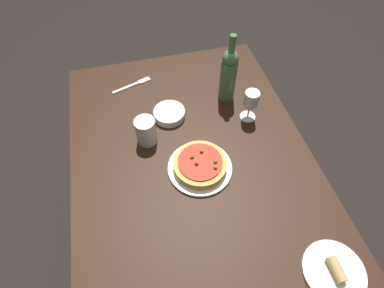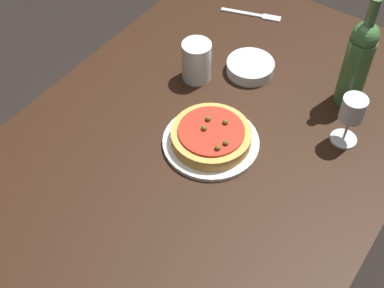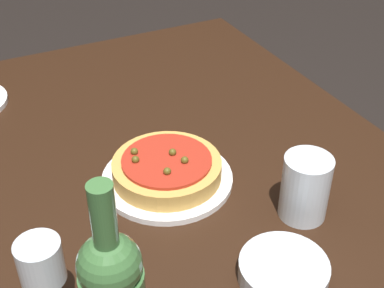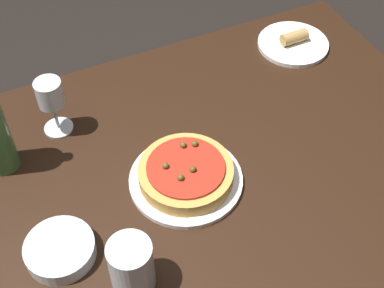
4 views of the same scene
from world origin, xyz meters
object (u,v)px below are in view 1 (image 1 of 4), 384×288
fork (134,84)px  side_plate (334,271)px  wine_bottle (229,74)px  side_bowl (169,114)px  dining_table (194,176)px  wine_glass (251,100)px  pizza (200,164)px  dinner_plate (200,168)px  water_cup (146,131)px

fork → side_plate: 1.10m
wine_bottle → side_bowl: 0.30m
dining_table → fork: 0.54m
wine_glass → pizza: bearing=-52.7°
dinner_plate → side_bowl: side_bowl is taller
fork → water_cup: bearing=-106.3°
wine_glass → dinner_plate: bearing=-52.7°
pizza → wine_glass: wine_glass is taller
water_cup → fork: bearing=-178.2°
dining_table → wine_bottle: 0.45m
dinner_plate → wine_bottle: 0.42m
side_plate → pizza: bearing=-146.7°
fork → wine_bottle: bearing=-43.2°
pizza → wine_bottle: wine_bottle is taller
wine_bottle → wine_glass: bearing=21.6°
pizza → side_plate: bearing=33.3°
dining_table → water_cup: size_ratio=11.66×
pizza → wine_bottle: bearing=148.1°
dinner_plate → fork: bearing=-160.9°
pizza → wine_glass: size_ratio=1.41×
dinner_plate → side_bowl: bearing=-168.5°
dinner_plate → fork: size_ratio=1.28×
side_bowl → fork: bearing=-152.6°
pizza → water_cup: bearing=-137.1°
dining_table → side_bowl: (-0.27, -0.04, 0.10)m
side_bowl → pizza: bearing=11.5°
pizza → wine_bottle: size_ratio=0.63×
fork → dinner_plate: bearing=-89.1°
wine_bottle → fork: wine_bottle is taller
wine_glass → side_bowl: 0.35m
wine_glass → wine_bottle: bearing=-158.4°
fork → side_bowl: bearing=-80.7°
water_cup → fork: 0.35m
wine_bottle → water_cup: 0.42m
dining_table → wine_bottle: wine_bottle is taller
dinner_plate → side_bowl: size_ratio=1.80×
dining_table → side_bowl: bearing=-170.8°
side_bowl → side_plate: 0.83m
dining_table → side_bowl: 0.29m
dining_table → dinner_plate: bearing=35.0°
pizza → fork: bearing=-160.9°
pizza → side_plate: size_ratio=1.05×
dinner_plate → water_cup: size_ratio=2.09×
dining_table → pizza: 0.12m
side_plate → dining_table: bearing=-146.6°
wine_bottle → water_cup: bearing=-67.6°
dinner_plate → dining_table: bearing=-145.0°
dinner_plate → side_plate: bearing=33.3°
dinner_plate → pizza: 0.03m
dining_table → side_bowl: size_ratio=10.05×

